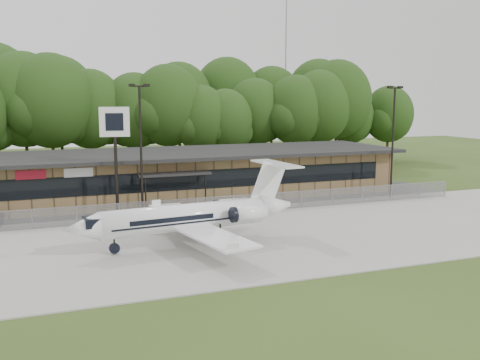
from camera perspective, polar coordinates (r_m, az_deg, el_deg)
name	(u,v)px	position (r m, az deg, el deg)	size (l,w,h in m)	color
ground	(295,275)	(28.66, 5.88, -10.02)	(160.00, 160.00, 0.00)	#334518
apron	(241,237)	(35.67, 0.14, -6.11)	(64.00, 18.00, 0.08)	#9E9B93
parking_lot	(194,205)	(46.33, -4.89, -2.66)	(50.00, 9.00, 0.06)	#383835
terminal	(181,174)	(50.20, -6.29, 0.69)	(41.00, 11.65, 4.30)	brown
fence	(210,206)	(41.95, -3.24, -2.82)	(46.00, 0.04, 1.52)	gray
treeline	(144,111)	(67.38, -10.19, 7.21)	(72.00, 12.00, 15.00)	#1C3912
radio_mast	(286,75)	(79.99, 4.88, 11.13)	(0.20, 0.20, 25.00)	gray
light_pole_mid	(141,140)	(41.50, -10.54, 4.18)	(1.55, 0.30, 10.23)	black
light_pole_right	(393,133)	(50.80, 16.02, 4.81)	(1.55, 0.30, 10.23)	black
business_jet	(193,217)	(33.55, -5.05, -4.00)	(15.01, 13.40, 5.05)	white
pole_sign	(115,134)	(41.47, -13.20, 4.84)	(2.24, 0.61, 8.52)	black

